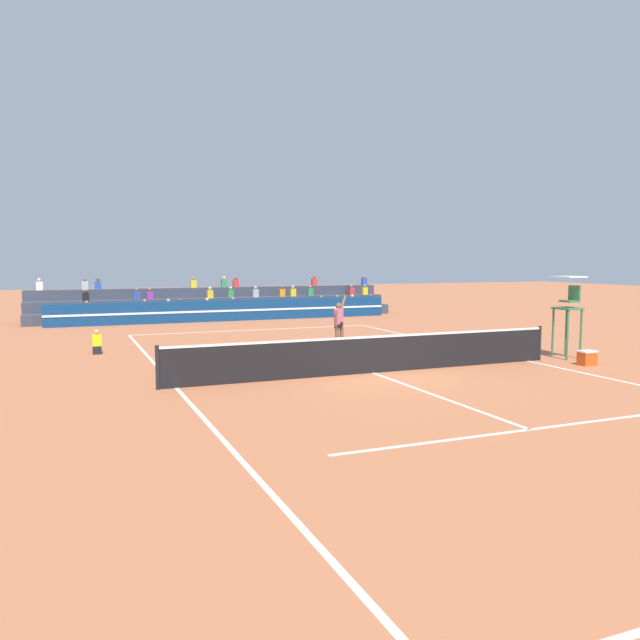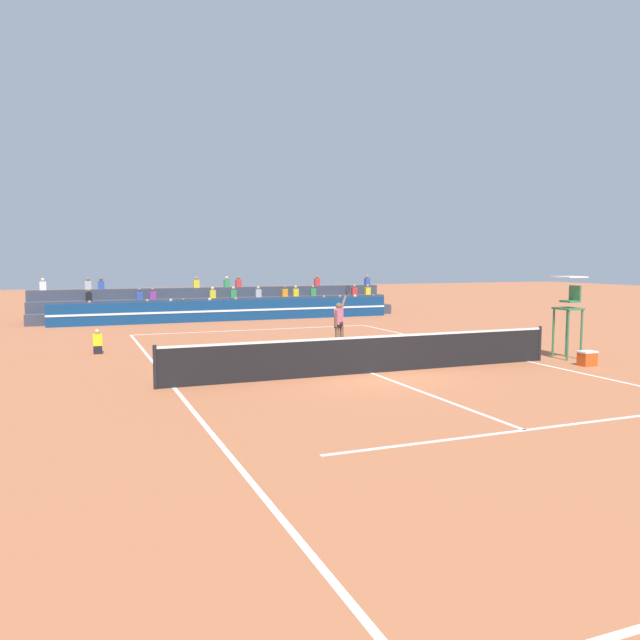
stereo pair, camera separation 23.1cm
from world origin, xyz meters
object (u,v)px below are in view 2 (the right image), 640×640
(tennis_player, at_px, (339,324))
(tennis_ball, at_px, (198,351))
(umpire_chair, at_px, (569,306))
(ball_kid_courtside, at_px, (98,344))
(equipment_cooler, at_px, (587,358))

(tennis_player, xyz_separation_m, tennis_ball, (-4.65, 1.59, -0.95))
(tennis_player, bearing_deg, umpire_chair, -34.06)
(ball_kid_courtside, distance_m, equipment_cooler, 15.89)
(tennis_player, height_order, equipment_cooler, tennis_player)
(ball_kid_courtside, xyz_separation_m, equipment_cooler, (13.65, -8.14, -0.10))
(umpire_chair, xyz_separation_m, equipment_cooler, (-0.48, -1.31, -1.49))
(umpire_chair, relative_size, ball_kid_courtside, 3.16)
(tennis_player, distance_m, equipment_cooler, 8.03)
(tennis_player, bearing_deg, tennis_ball, 161.19)
(tennis_player, bearing_deg, ball_kid_courtside, 161.72)
(umpire_chair, height_order, ball_kid_courtside, umpire_chair)
(umpire_chair, height_order, tennis_player, umpire_chair)
(tennis_player, distance_m, tennis_ball, 5.01)
(tennis_ball, bearing_deg, equipment_cooler, -34.33)
(tennis_player, relative_size, tennis_ball, 34.58)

